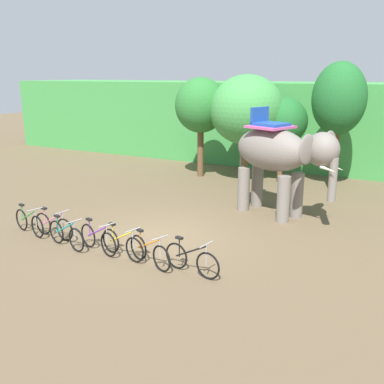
# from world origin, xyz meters

# --- Properties ---
(ground_plane) EXTENTS (80.00, 80.00, 0.00)m
(ground_plane) POSITION_xyz_m (0.00, 0.00, 0.00)
(ground_plane) COLOR brown
(foliage_hedge) EXTENTS (36.00, 6.00, 4.44)m
(foliage_hedge) POSITION_xyz_m (0.00, 14.00, 2.22)
(foliage_hedge) COLOR #3D8E42
(foliage_hedge) RESTS_ON ground
(tree_center_right) EXTENTS (2.46, 2.46, 4.76)m
(tree_center_right) POSITION_xyz_m (-2.61, 8.11, 3.42)
(tree_center_right) COLOR brown
(tree_center_right) RESTS_ON ground
(tree_center) EXTENTS (3.39, 3.39, 4.90)m
(tree_center) POSITION_xyz_m (-0.33, 8.26, 3.30)
(tree_center) COLOR brown
(tree_center) RESTS_ON ground
(tree_left) EXTENTS (2.27, 2.27, 3.92)m
(tree_left) POSITION_xyz_m (1.20, 8.80, 2.80)
(tree_left) COLOR brown
(tree_left) RESTS_ON ground
(tree_far_right) EXTENTS (2.26, 2.26, 5.43)m
(tree_far_right) POSITION_xyz_m (3.61, 8.71, 3.85)
(tree_far_right) COLOR brown
(tree_far_right) RESTS_ON ground
(elephant) EXTENTS (4.21, 2.82, 3.78)m
(elephant) POSITION_xyz_m (2.60, 3.80, 2.20)
(elephant) COLOR slate
(elephant) RESTS_ON ground
(bike_green) EXTENTS (1.67, 0.60, 0.92)m
(bike_green) POSITION_xyz_m (-3.76, -1.63, 0.39)
(bike_green) COLOR black
(bike_green) RESTS_ON ground
(bike_pink) EXTENTS (1.71, 0.52, 0.92)m
(bike_pink) POSITION_xyz_m (-2.84, -1.51, 0.39)
(bike_pink) COLOR black
(bike_pink) RESTS_ON ground
(bike_teal) EXTENTS (1.68, 0.57, 0.92)m
(bike_teal) POSITION_xyz_m (-1.93, -1.93, 0.39)
(bike_teal) COLOR black
(bike_teal) RESTS_ON ground
(bike_purple) EXTENTS (1.66, 0.64, 0.92)m
(bike_purple) POSITION_xyz_m (-0.90, -1.75, 0.39)
(bike_purple) COLOR black
(bike_purple) RESTS_ON ground
(bike_yellow) EXTENTS (1.68, 0.58, 0.92)m
(bike_yellow) POSITION_xyz_m (-0.05, -1.75, 0.39)
(bike_yellow) COLOR black
(bike_yellow) RESTS_ON ground
(bike_orange) EXTENTS (1.63, 0.71, 0.92)m
(bike_orange) POSITION_xyz_m (0.90, -1.84, 0.39)
(bike_orange) COLOR black
(bike_orange) RESTS_ON ground
(bike_black) EXTENTS (1.69, 0.52, 0.92)m
(bike_black) POSITION_xyz_m (2.11, -1.77, 0.39)
(bike_black) COLOR black
(bike_black) RESTS_ON ground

